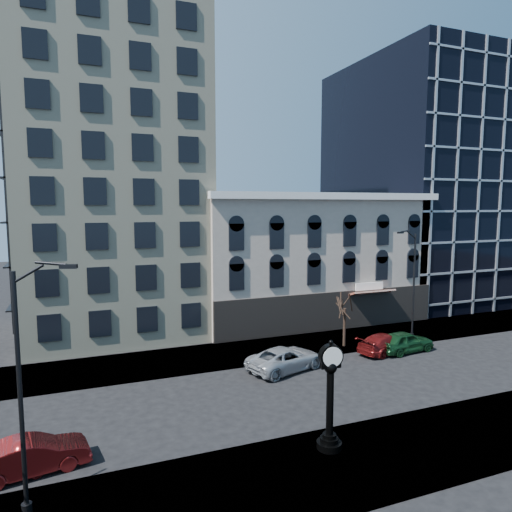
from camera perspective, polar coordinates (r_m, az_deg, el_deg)
name	(u,v)px	position (r m, az deg, el deg)	size (l,w,h in m)	color
ground	(249,399)	(28.23, -0.86, -17.40)	(160.00, 160.00, 0.00)	black
sidewalk_far	(212,356)	(35.31, -5.53, -12.37)	(160.00, 6.00, 0.12)	gray
sidewalk_near	(315,470)	(21.73, 7.35, -25.05)	(160.00, 6.00, 0.12)	gray
cream_tower	(109,115)	(43.92, -17.96, 16.47)	(15.90, 15.40, 42.50)	beige
victorian_row	(306,260)	(45.61, 6.26, -0.47)	(22.60, 11.19, 12.50)	#B7A797
glass_office	(432,184)	(61.05, 21.12, 8.38)	(20.00, 20.15, 28.00)	black
street_clock	(330,400)	(22.24, 9.23, -17.34)	(1.17, 1.17, 5.17)	black
street_lamp_near	(36,322)	(17.82, -25.79, -7.47)	(2.37, 1.05, 9.51)	black
street_lamp_far	(409,256)	(39.72, 18.63, 0.03)	(2.42, 0.74, 9.43)	black
bare_tree_far	(345,300)	(37.15, 11.07, -5.46)	(2.88, 2.88, 4.95)	black
car_near_b	(32,456)	(23.24, -26.19, -21.48)	(1.61, 4.62, 1.52)	maroon
car_far_a	(286,359)	(32.43, 3.74, -12.69)	(2.66, 5.77, 1.60)	#A5A8AD
car_far_b	(386,343)	(37.35, 15.90, -10.44)	(2.07, 5.10, 1.48)	maroon
car_far_c	(405,342)	(37.89, 18.09, -10.14)	(1.95, 4.84, 1.65)	#143F1E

